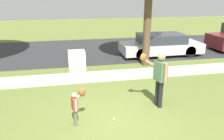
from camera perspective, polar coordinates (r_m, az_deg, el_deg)
ground_plane at (r=9.59m, az=-3.19°, el=-1.96°), size 48.00×48.00×0.00m
sidewalk_strip at (r=9.67m, az=-3.28°, el=-1.59°), size 36.00×1.20×0.06m
road_surface at (r=14.44m, az=-6.20°, el=5.14°), size 36.00×6.80×0.02m
person_adult at (r=6.96m, az=11.83°, el=-1.12°), size 0.79×0.61×1.75m
person_child at (r=6.11m, az=-8.90°, el=-8.07°), size 0.43×0.45×1.01m
baseball at (r=6.49m, az=0.48°, el=-12.36°), size 0.07×0.07×0.07m
utility_cabinet at (r=10.56m, az=-8.93°, el=2.39°), size 0.77×0.75×0.90m
parked_sedan_silver at (r=13.26m, az=12.29°, el=6.30°), size 4.60×1.80×1.23m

